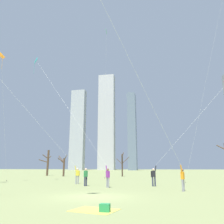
{
  "coord_description": "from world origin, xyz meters",
  "views": [
    {
      "loc": [
        3.86,
        -13.82,
        1.69
      ],
      "look_at": [
        0.0,
        6.0,
        6.68
      ],
      "focal_mm": 36.1,
      "sensor_mm": 36.0,
      "label": 1
    }
  ],
  "objects_px": {
    "kite_flyer_foreground_left_red": "(168,146)",
    "bare_tree_rightmost": "(48,162)",
    "picnic_spot": "(100,209)",
    "kite_flyer_midfield_right_blue": "(59,152)",
    "bystander_strolling_midfield": "(86,176)",
    "bare_tree_leftmost": "(63,165)",
    "distant_kite_drifting_right_purple": "(217,25)",
    "kite_flyer_midfield_left_pink": "(165,161)",
    "distant_kite_low_near_trees_green": "(106,47)",
    "kite_flyer_foreground_right_teal": "(90,148)",
    "distant_kite_high_overhead_orange": "(2,67)",
    "bare_tree_center": "(122,163)"
  },
  "relations": [
    {
      "from": "kite_flyer_midfield_left_pink",
      "to": "distant_kite_low_near_trees_green",
      "type": "distance_m",
      "value": 23.17
    },
    {
      "from": "picnic_spot",
      "to": "bare_tree_leftmost",
      "type": "relative_size",
      "value": 0.51
    },
    {
      "from": "kite_flyer_midfield_right_blue",
      "to": "bare_tree_rightmost",
      "type": "bearing_deg",
      "value": 119.0
    },
    {
      "from": "kite_flyer_foreground_left_red",
      "to": "picnic_spot",
      "type": "distance_m",
      "value": 8.45
    },
    {
      "from": "distant_kite_low_near_trees_green",
      "to": "bare_tree_leftmost",
      "type": "xyz_separation_m",
      "value": [
        -10.85,
        10.31,
        -19.04
      ]
    },
    {
      "from": "kite_flyer_midfield_right_blue",
      "to": "kite_flyer_foreground_left_red",
      "type": "relative_size",
      "value": 0.85
    },
    {
      "from": "picnic_spot",
      "to": "bare_tree_center",
      "type": "height_order",
      "value": "bare_tree_center"
    },
    {
      "from": "kite_flyer_midfield_left_pink",
      "to": "bare_tree_rightmost",
      "type": "height_order",
      "value": "kite_flyer_midfield_left_pink"
    },
    {
      "from": "kite_flyer_foreground_right_teal",
      "to": "kite_flyer_foreground_left_red",
      "type": "bearing_deg",
      "value": -32.05
    },
    {
      "from": "kite_flyer_midfield_left_pink",
      "to": "bystander_strolling_midfield",
      "type": "relative_size",
      "value": 6.66
    },
    {
      "from": "kite_flyer_midfield_left_pink",
      "to": "bare_tree_rightmost",
      "type": "distance_m",
      "value": 33.54
    },
    {
      "from": "kite_flyer_midfield_right_blue",
      "to": "distant_kite_drifting_right_purple",
      "type": "relative_size",
      "value": 0.62
    },
    {
      "from": "kite_flyer_midfield_right_blue",
      "to": "kite_flyer_midfield_left_pink",
      "type": "height_order",
      "value": "kite_flyer_midfield_right_blue"
    },
    {
      "from": "bare_tree_center",
      "to": "bystander_strolling_midfield",
      "type": "bearing_deg",
      "value": -90.08
    },
    {
      "from": "bystander_strolling_midfield",
      "to": "distant_kite_low_near_trees_green",
      "type": "bearing_deg",
      "value": 93.59
    },
    {
      "from": "kite_flyer_foreground_left_red",
      "to": "picnic_spot",
      "type": "height_order",
      "value": "kite_flyer_foreground_left_red"
    },
    {
      "from": "kite_flyer_midfield_right_blue",
      "to": "distant_kite_low_near_trees_green",
      "type": "distance_m",
      "value": 20.75
    },
    {
      "from": "kite_flyer_midfield_right_blue",
      "to": "picnic_spot",
      "type": "xyz_separation_m",
      "value": [
        7.91,
        -13.39,
        -3.17
      ]
    },
    {
      "from": "bare_tree_rightmost",
      "to": "picnic_spot",
      "type": "bearing_deg",
      "value": -60.41
    },
    {
      "from": "kite_flyer_midfield_left_pink",
      "to": "bare_tree_center",
      "type": "bearing_deg",
      "value": 108.27
    },
    {
      "from": "kite_flyer_foreground_left_red",
      "to": "distant_kite_drifting_right_purple",
      "type": "bearing_deg",
      "value": 53.68
    },
    {
      "from": "bystander_strolling_midfield",
      "to": "bare_tree_leftmost",
      "type": "height_order",
      "value": "bare_tree_leftmost"
    },
    {
      "from": "kite_flyer_foreground_left_red",
      "to": "bare_tree_rightmost",
      "type": "distance_m",
      "value": 37.79
    },
    {
      "from": "bystander_strolling_midfield",
      "to": "distant_kite_low_near_trees_green",
      "type": "distance_m",
      "value": 23.38
    },
    {
      "from": "distant_kite_low_near_trees_green",
      "to": "distant_kite_drifting_right_purple",
      "type": "relative_size",
      "value": 1.04
    },
    {
      "from": "kite_flyer_midfield_right_blue",
      "to": "bystander_strolling_midfield",
      "type": "bearing_deg",
      "value": -23.31
    },
    {
      "from": "bystander_strolling_midfield",
      "to": "bare_tree_rightmost",
      "type": "height_order",
      "value": "bare_tree_rightmost"
    },
    {
      "from": "kite_flyer_midfield_right_blue",
      "to": "kite_flyer_foreground_left_red",
      "type": "bearing_deg",
      "value": -29.25
    },
    {
      "from": "kite_flyer_midfield_right_blue",
      "to": "kite_flyer_midfield_left_pink",
      "type": "distance_m",
      "value": 11.04
    },
    {
      "from": "kite_flyer_midfield_right_blue",
      "to": "distant_kite_high_overhead_orange",
      "type": "bearing_deg",
      "value": 179.99
    },
    {
      "from": "picnic_spot",
      "to": "bare_tree_leftmost",
      "type": "distance_m",
      "value": 37.44
    },
    {
      "from": "bystander_strolling_midfield",
      "to": "distant_kite_high_overhead_orange",
      "type": "xyz_separation_m",
      "value": [
        -11.76,
        1.53,
        13.02
      ]
    },
    {
      "from": "bystander_strolling_midfield",
      "to": "kite_flyer_foreground_left_red",
      "type": "bearing_deg",
      "value": -31.84
    },
    {
      "from": "bystander_strolling_midfield",
      "to": "distant_kite_low_near_trees_green",
      "type": "xyz_separation_m",
      "value": [
        -0.73,
        11.63,
        20.26
      ]
    },
    {
      "from": "kite_flyer_foreground_left_red",
      "to": "distant_kite_high_overhead_orange",
      "type": "distance_m",
      "value": 22.88
    },
    {
      "from": "kite_flyer_midfield_right_blue",
      "to": "kite_flyer_foreground_left_red",
      "type": "xyz_separation_m",
      "value": [
        11.02,
        -6.17,
        -0.07
      ]
    },
    {
      "from": "kite_flyer_midfield_right_blue",
      "to": "bystander_strolling_midfield",
      "type": "relative_size",
      "value": 8.92
    },
    {
      "from": "kite_flyer_midfield_left_pink",
      "to": "bare_tree_leftmost",
      "type": "height_order",
      "value": "kite_flyer_midfield_left_pink"
    },
    {
      "from": "kite_flyer_foreground_right_teal",
      "to": "bare_tree_leftmost",
      "type": "distance_m",
      "value": 25.3
    },
    {
      "from": "kite_flyer_midfield_left_pink",
      "to": "kite_flyer_foreground_right_teal",
      "type": "bearing_deg",
      "value": -169.33
    },
    {
      "from": "bare_tree_rightmost",
      "to": "bare_tree_leftmost",
      "type": "bearing_deg",
      "value": -29.58
    },
    {
      "from": "distant_kite_low_near_trees_green",
      "to": "bare_tree_center",
      "type": "height_order",
      "value": "distant_kite_low_near_trees_green"
    },
    {
      "from": "picnic_spot",
      "to": "kite_flyer_foreground_right_teal",
      "type": "bearing_deg",
      "value": 108.55
    },
    {
      "from": "bystander_strolling_midfield",
      "to": "distant_kite_drifting_right_purple",
      "type": "height_order",
      "value": "distant_kite_drifting_right_purple"
    },
    {
      "from": "distant_kite_drifting_right_purple",
      "to": "bare_tree_rightmost",
      "type": "distance_m",
      "value": 40.08
    },
    {
      "from": "distant_kite_low_near_trees_green",
      "to": "picnic_spot",
      "type": "xyz_separation_m",
      "value": [
        5.1,
        -23.5,
        -21.08
      ]
    },
    {
      "from": "distant_kite_low_near_trees_green",
      "to": "distant_kite_high_overhead_orange",
      "type": "xyz_separation_m",
      "value": [
        -11.03,
        -10.11,
        -7.25
      ]
    },
    {
      "from": "bare_tree_rightmost",
      "to": "distant_kite_drifting_right_purple",
      "type": "bearing_deg",
      "value": -31.65
    },
    {
      "from": "kite_flyer_foreground_left_red",
      "to": "bystander_strolling_midfield",
      "type": "distance_m",
      "value": 9.1
    },
    {
      "from": "kite_flyer_midfield_left_pink",
      "to": "bare_tree_leftmost",
      "type": "relative_size",
      "value": 2.62
    }
  ]
}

